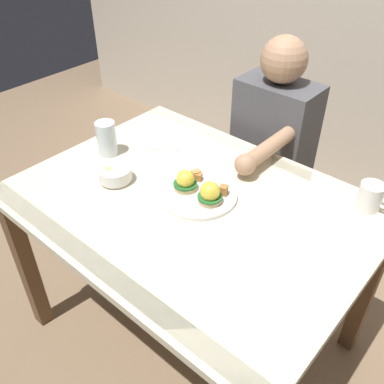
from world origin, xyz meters
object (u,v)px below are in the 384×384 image
eggs_benedict_plate (199,191)px  diner_person (270,148)px  dining_table (192,224)px  coffee_mug (371,196)px  fruit_bowl (115,174)px  water_glass_near (107,141)px  fork (164,149)px

eggs_benedict_plate → diner_person: (-0.07, 0.57, -0.11)m
dining_table → coffee_mug: (0.47, 0.36, 0.16)m
dining_table → coffee_mug: 0.61m
fruit_bowl → water_glass_near: size_ratio=0.87×
fruit_bowl → diner_person: 0.74m
water_glass_near → coffee_mug: bearing=20.9°
eggs_benedict_plate → diner_person: diner_person is taller
dining_table → diner_person: diner_person is taller
fruit_bowl → fork: fruit_bowl is taller
fork → diner_person: size_ratio=0.12×
fork → water_glass_near: 0.23m
dining_table → coffee_mug: coffee_mug is taller
fruit_bowl → fork: bearing=94.3°
water_glass_near → fork: bearing=49.8°
dining_table → water_glass_near: (-0.45, 0.01, 0.17)m
fruit_bowl → water_glass_near: (-0.17, 0.10, 0.03)m
dining_table → fruit_bowl: 0.33m
fruit_bowl → dining_table: bearing=18.1°
coffee_mug → water_glass_near: 0.98m
fruit_bowl → coffee_mug: 0.88m
eggs_benedict_plate → water_glass_near: size_ratio=1.96×
diner_person → dining_table: bearing=-84.2°
water_glass_near → diner_person: diner_person is taller
dining_table → eggs_benedict_plate: bearing=82.8°
coffee_mug → diner_person: 0.60m
dining_table → water_glass_near: water_glass_near is taller
coffee_mug → water_glass_near: water_glass_near is taller
coffee_mug → fruit_bowl: bearing=-148.9°
dining_table → water_glass_near: 0.48m
coffee_mug → diner_person: bearing=155.7°
fork → water_glass_near: water_glass_near is taller
coffee_mug → diner_person: (-0.53, 0.24, -0.14)m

